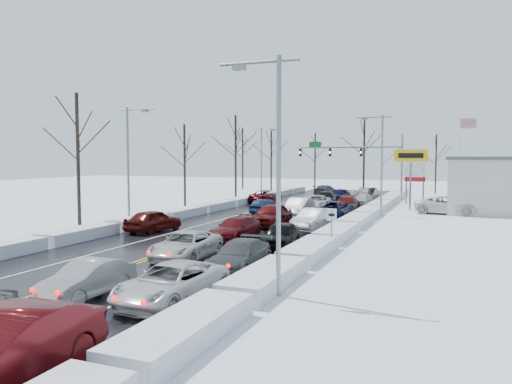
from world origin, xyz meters
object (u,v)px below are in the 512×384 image
at_px(flagpole, 461,151).
at_px(oncoming_car_0, 265,214).
at_px(traffic_signal_mast, 361,155).
at_px(tires_plus_sign, 411,160).

height_order(flagpole, oncoming_car_0, flagpole).
distance_m(traffic_signal_mast, tires_plus_sign, 13.92).
height_order(tires_plus_sign, flagpole, flagpole).
distance_m(tires_plus_sign, oncoming_car_0, 15.76).
xyz_separation_m(flagpole, oncoming_car_0, (-16.78, -22.77, -5.93)).
xyz_separation_m(traffic_signal_mast, flagpole, (11.72, 2.01, 0.45)).
height_order(tires_plus_sign, oncoming_car_0, tires_plus_sign).
bearing_deg(flagpole, traffic_signal_mast, -170.27).
bearing_deg(tires_plus_sign, traffic_signal_mast, 120.46).
relative_size(tires_plus_sign, oncoming_car_0, 1.47).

